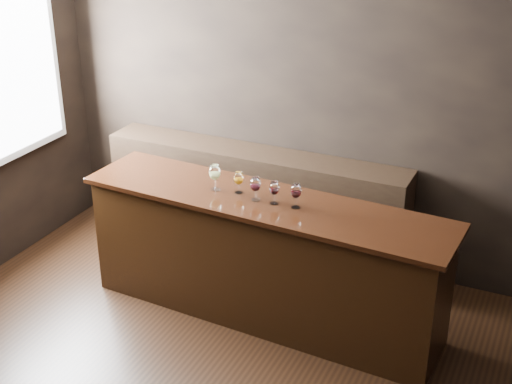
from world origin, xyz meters
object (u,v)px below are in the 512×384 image
at_px(glass_red_b, 274,189).
at_px(glass_red_c, 296,192).
at_px(bar_counter, 264,261).
at_px(glass_amber, 239,179).
at_px(glass_red_a, 255,185).
at_px(back_bar_shelf, 254,203).
at_px(glass_white, 215,173).

bearing_deg(glass_red_b, glass_red_c, 1.75).
distance_m(bar_counter, glass_amber, 0.70).
bearing_deg(glass_amber, bar_counter, -7.65).
distance_m(glass_amber, glass_red_c, 0.50).
height_order(glass_red_a, glass_red_b, glass_red_a).
xyz_separation_m(back_bar_shelf, glass_red_c, (0.77, -0.92, 0.66)).
xyz_separation_m(bar_counter, glass_red_b, (0.09, -0.03, 0.66)).
bearing_deg(glass_amber, glass_red_b, -10.43).
bearing_deg(glass_red_c, glass_red_b, -178.25).
bearing_deg(bar_counter, glass_amber, 175.56).
height_order(back_bar_shelf, glass_red_a, glass_red_a).
distance_m(bar_counter, glass_red_b, 0.67).
xyz_separation_m(bar_counter, glass_red_c, (0.27, -0.02, 0.67)).
xyz_separation_m(back_bar_shelf, glass_white, (0.08, -0.89, 0.67)).
bearing_deg(back_bar_shelf, glass_amber, -72.61).
bearing_deg(glass_white, glass_amber, 8.14).
bearing_deg(glass_red_c, glass_white, 177.77).
xyz_separation_m(bar_counter, glass_amber, (-0.23, 0.03, 0.66)).
height_order(glass_white, glass_red_a, glass_white).
distance_m(back_bar_shelf, glass_red_b, 1.28).
height_order(glass_red_a, glass_red_c, glass_red_c).
bearing_deg(bar_counter, glass_white, -177.25).
bearing_deg(glass_amber, glass_red_c, -6.25).
relative_size(back_bar_shelf, glass_white, 13.48).
relative_size(glass_white, glass_red_b, 1.18).
bearing_deg(glass_red_a, glass_red_c, 2.10).
bearing_deg(glass_red_b, glass_white, 176.44).
bearing_deg(bar_counter, glass_red_b, -13.81).
relative_size(bar_counter, glass_red_b, 15.99).
bearing_deg(glass_red_a, glass_red_b, 2.51).
height_order(glass_white, glass_amber, glass_white).
bearing_deg(glass_red_a, bar_counter, 31.74).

